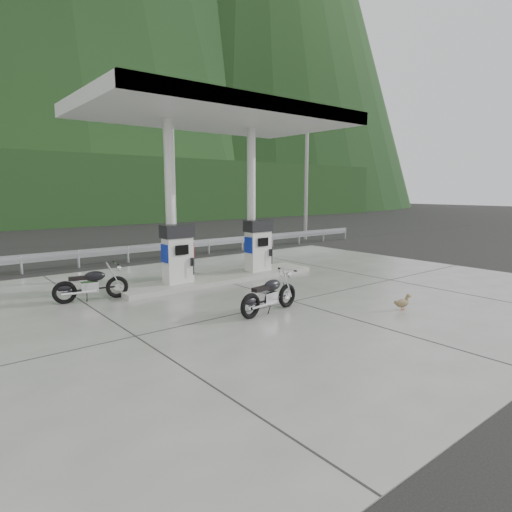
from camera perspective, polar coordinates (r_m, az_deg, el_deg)
ground at (r=12.47m, az=1.80°, el=-5.23°), size 160.00×160.00×0.00m
forecourt_apron at (r=12.47m, az=1.80°, el=-5.18°), size 18.00×14.00×0.02m
pump_island at (r=14.40m, az=-4.67°, el=-2.96°), size 7.00×1.40×0.15m
gas_pump_left at (r=13.42m, az=-10.40°, el=0.29°), size 0.95×0.55×1.80m
gas_pump_right at (r=15.17m, az=0.30°, el=1.41°), size 0.95×0.55×1.80m
canopy_column_left at (r=13.63m, az=-11.39°, el=7.15°), size 0.30×0.30×5.00m
canopy_column_right at (r=15.36m, az=-0.64°, el=7.49°), size 0.30×0.30×5.00m
canopy_roof at (r=14.29m, az=-4.95°, el=18.22°), size 8.50×5.00×0.40m
guardrail at (r=19.06m, az=-13.98°, el=1.57°), size 26.00×0.16×1.42m
road at (r=22.35m, az=-17.67°, el=0.62°), size 60.00×7.00×0.01m
utility_pole_b at (r=21.17m, az=-11.04°, el=11.29°), size 0.22×0.22×8.00m
utility_pole_c at (r=26.58m, az=6.73°, el=10.85°), size 0.22×0.22×8.00m
tree_band at (r=39.99m, az=-27.56°, el=7.79°), size 80.00×6.00×6.00m
motorcycle_left at (r=12.53m, az=-21.10°, el=-3.61°), size 1.92×0.87×0.88m
motorcycle_right at (r=10.57m, az=1.82°, el=-5.24°), size 1.92×0.84×0.88m
duck at (r=11.46m, az=18.90°, el=-5.99°), size 0.49×0.25×0.34m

